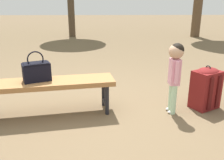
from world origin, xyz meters
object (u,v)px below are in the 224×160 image
object	(u,v)px
park_bench	(49,85)
child_standing	(175,68)
handbag	(37,71)
backpack_large	(206,87)

from	to	relation	value
park_bench	child_standing	world-z (taller)	child_standing
handbag	child_standing	distance (m)	1.69
park_bench	handbag	distance (m)	0.23
handbag	backpack_large	world-z (taller)	handbag
child_standing	backpack_large	world-z (taller)	child_standing
backpack_large	handbag	bearing A→B (deg)	-176.04
child_standing	backpack_large	distance (m)	0.58
backpack_large	park_bench	bearing A→B (deg)	-175.47
park_bench	handbag	world-z (taller)	handbag
child_standing	handbag	bearing A→B (deg)	-179.57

